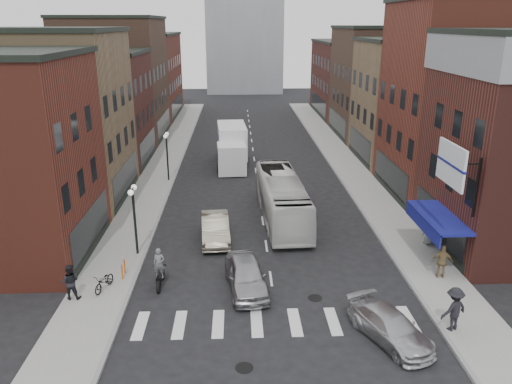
% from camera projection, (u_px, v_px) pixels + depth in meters
% --- Properties ---
extents(ground, '(160.00, 160.00, 0.00)m').
position_uv_depth(ground, '(272.00, 288.00, 24.89)').
color(ground, black).
rests_on(ground, ground).
extents(sidewalk_left, '(3.00, 74.00, 0.15)m').
position_uv_depth(sidewalk_left, '(162.00, 168.00, 45.36)').
color(sidewalk_left, gray).
rests_on(sidewalk_left, ground).
extents(sidewalk_right, '(3.00, 74.00, 0.15)m').
position_uv_depth(sidewalk_right, '(347.00, 166.00, 46.00)').
color(sidewalk_right, gray).
rests_on(sidewalk_right, ground).
extents(curb_left, '(0.20, 74.00, 0.16)m').
position_uv_depth(curb_left, '(179.00, 168.00, 45.44)').
color(curb_left, gray).
rests_on(curb_left, ground).
extents(curb_right, '(0.20, 74.00, 0.16)m').
position_uv_depth(curb_right, '(331.00, 167.00, 45.97)').
color(curb_right, gray).
rests_on(curb_right, ground).
extents(crosswalk_stripes, '(12.00, 2.20, 0.01)m').
position_uv_depth(crosswalk_stripes, '(277.00, 323.00, 22.06)').
color(crosswalk_stripes, silver).
rests_on(crosswalk_stripes, ground).
extents(bldg_left_mid_a, '(10.30, 10.20, 12.30)m').
position_uv_depth(bldg_left_mid_a, '(50.00, 118.00, 35.60)').
color(bldg_left_mid_a, olive).
rests_on(bldg_left_mid_a, ground).
extents(bldg_left_mid_b, '(10.30, 10.20, 10.30)m').
position_uv_depth(bldg_left_mid_b, '(90.00, 109.00, 45.38)').
color(bldg_left_mid_b, '#4F221C').
rests_on(bldg_left_mid_b, ground).
extents(bldg_left_far_a, '(10.30, 12.20, 13.30)m').
position_uv_depth(bldg_left_far_a, '(116.00, 79.00, 55.30)').
color(bldg_left_far_a, brown).
rests_on(bldg_left_far_a, ground).
extents(bldg_left_far_b, '(10.30, 16.20, 11.30)m').
position_uv_depth(bldg_left_far_b, '(140.00, 76.00, 68.87)').
color(bldg_left_far_b, maroon).
rests_on(bldg_left_far_b, ground).
extents(bldg_right_mid_a, '(10.30, 10.20, 14.30)m').
position_uv_depth(bldg_right_mid_a, '(464.00, 101.00, 36.40)').
color(bldg_right_mid_a, maroon).
rests_on(bldg_right_mid_a, ground).
extents(bldg_right_mid_b, '(10.30, 10.20, 11.30)m').
position_uv_depth(bldg_right_mid_b, '(415.00, 101.00, 46.34)').
color(bldg_right_mid_b, olive).
rests_on(bldg_right_mid_b, ground).
extents(bldg_right_far_a, '(10.30, 12.20, 12.30)m').
position_uv_depth(bldg_right_far_a, '(383.00, 82.00, 56.59)').
color(bldg_right_far_a, brown).
rests_on(bldg_right_far_a, ground).
extents(bldg_right_far_b, '(10.30, 16.20, 10.30)m').
position_uv_depth(bldg_right_far_b, '(354.00, 78.00, 70.15)').
color(bldg_right_far_b, '#4F221C').
rests_on(bldg_right_far_b, ground).
extents(awning_blue, '(1.80, 5.00, 0.78)m').
position_uv_depth(awning_blue, '(435.00, 218.00, 26.75)').
color(awning_blue, navy).
rests_on(awning_blue, ground).
extents(billboard_sign, '(1.52, 3.00, 3.70)m').
position_uv_depth(billboard_sign, '(453.00, 166.00, 23.71)').
color(billboard_sign, black).
rests_on(billboard_sign, ground).
extents(streetlamp_near, '(0.32, 1.22, 4.11)m').
position_uv_depth(streetlamp_near, '(134.00, 208.00, 27.46)').
color(streetlamp_near, black).
rests_on(streetlamp_near, ground).
extents(streetlamp_far, '(0.32, 1.22, 4.11)m').
position_uv_depth(streetlamp_far, '(167.00, 148.00, 40.71)').
color(streetlamp_far, black).
rests_on(streetlamp_far, ground).
extents(bike_rack, '(0.08, 0.68, 0.80)m').
position_uv_depth(bike_rack, '(123.00, 269.00, 25.66)').
color(bike_rack, '#D8590C').
rests_on(bike_rack, sidewalk_left).
extents(box_truck, '(2.84, 8.38, 3.59)m').
position_uv_depth(box_truck, '(232.00, 147.00, 45.83)').
color(box_truck, white).
rests_on(box_truck, ground).
extents(motorcycle_rider, '(0.58, 2.03, 2.07)m').
position_uv_depth(motorcycle_rider, '(160.00, 269.00, 24.80)').
color(motorcycle_rider, black).
rests_on(motorcycle_rider, ground).
extents(transit_bus, '(3.04, 10.83, 2.98)m').
position_uv_depth(transit_bus, '(282.00, 198.00, 33.21)').
color(transit_bus, silver).
rests_on(transit_bus, ground).
extents(sedan_left_near, '(2.42, 4.74, 1.55)m').
position_uv_depth(sedan_left_near, '(246.00, 275.00, 24.56)').
color(sedan_left_near, '#A9A9AD').
rests_on(sedan_left_near, ground).
extents(sedan_left_far, '(1.98, 4.79, 1.54)m').
position_uv_depth(sedan_left_far, '(215.00, 228.00, 30.21)').
color(sedan_left_far, '#A89F88').
rests_on(sedan_left_far, ground).
extents(curb_car, '(3.35, 4.64, 1.25)m').
position_uv_depth(curb_car, '(390.00, 327.00, 20.67)').
color(curb_car, '#BCBCC1').
rests_on(curb_car, ground).
extents(parked_bicycle, '(1.01, 1.73, 0.86)m').
position_uv_depth(parked_bicycle, '(104.00, 281.00, 24.38)').
color(parked_bicycle, black).
rests_on(parked_bicycle, sidewalk_left).
extents(ped_left_solo, '(0.87, 0.51, 1.76)m').
position_uv_depth(ped_left_solo, '(70.00, 282.00, 23.44)').
color(ped_left_solo, black).
rests_on(ped_left_solo, sidewalk_left).
extents(ped_right_a, '(1.41, 1.07, 1.97)m').
position_uv_depth(ped_right_a, '(454.00, 309.00, 21.02)').
color(ped_right_a, black).
rests_on(ped_right_a, sidewalk_right).
extents(ped_right_b, '(1.13, 0.72, 1.80)m').
position_uv_depth(ped_right_b, '(442.00, 261.00, 25.39)').
color(ped_right_b, olive).
rests_on(ped_right_b, sidewalk_right).
extents(ped_right_c, '(1.07, 0.93, 1.85)m').
position_uv_depth(ped_right_c, '(430.00, 229.00, 29.27)').
color(ped_right_c, slate).
rests_on(ped_right_c, sidewalk_right).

